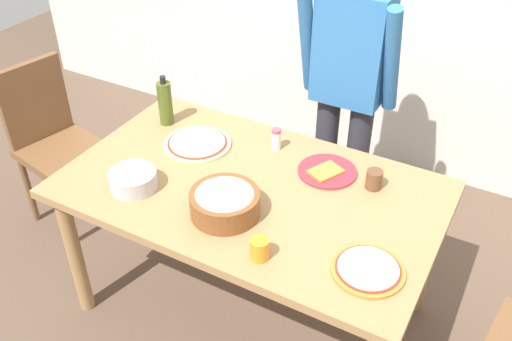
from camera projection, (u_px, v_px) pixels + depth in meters
name	position (u px, v px, depth m)	size (l,w,h in m)	color
ground	(251.00, 305.00, 2.84)	(8.00, 8.00, 0.00)	brown
dining_table	(250.00, 203.00, 2.45)	(1.60, 0.96, 0.76)	#A37A4C
person_cook	(348.00, 83.00, 2.78)	(0.49, 0.25, 1.62)	#2D2D38
chair_wooden_left	(52.00, 137.00, 3.12)	(0.47, 0.47, 0.95)	brown
pizza_raw_on_board	(197.00, 143.00, 2.65)	(0.32, 0.32, 0.02)	beige
pizza_cooked_on_tray	(368.00, 269.00, 1.99)	(0.27, 0.27, 0.02)	#C67A33
plate_with_slice	(327.00, 171.00, 2.47)	(0.26, 0.26, 0.02)	red
popcorn_bowl	(224.00, 201.00, 2.22)	(0.28, 0.28, 0.11)	brown
mixing_bowl_steel	(133.00, 180.00, 2.36)	(0.20, 0.20, 0.08)	#B7B7BC
olive_oil_bottle	(165.00, 103.00, 2.75)	(0.07, 0.07, 0.26)	#47561E
cup_orange	(260.00, 249.00, 2.02)	(0.07, 0.07, 0.09)	orange
cup_small_brown	(374.00, 179.00, 2.36)	(0.07, 0.07, 0.09)	brown
salt_shaker	(276.00, 139.00, 2.60)	(0.04, 0.04, 0.11)	white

